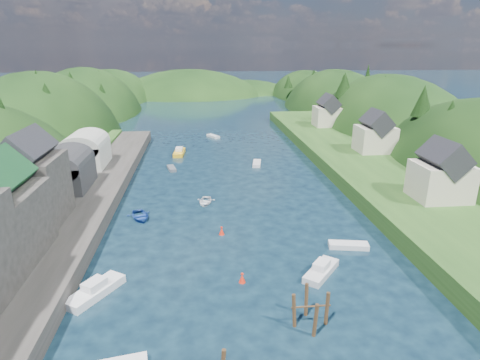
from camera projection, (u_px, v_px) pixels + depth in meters
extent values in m
plane|color=black|center=(229.00, 164.00, 80.19)|extent=(600.00, 600.00, 0.00)
ellipsoid|color=black|center=(46.00, 176.00, 102.31)|extent=(44.00, 75.56, 52.00)
ellipsoid|color=black|center=(89.00, 137.00, 142.64)|extent=(44.00, 75.56, 48.19)
ellipsoid|color=black|center=(112.00, 114.00, 181.72)|extent=(44.00, 75.56, 39.00)
ellipsoid|color=black|center=(384.00, 163.00, 110.80)|extent=(36.00, 75.56, 48.00)
ellipsoid|color=black|center=(334.00, 130.00, 151.14)|extent=(36.00, 75.56, 44.49)
ellipsoid|color=black|center=(306.00, 109.00, 190.26)|extent=(36.00, 75.56, 36.00)
ellipsoid|color=black|center=(190.00, 116.00, 195.54)|extent=(80.00, 60.00, 44.00)
ellipsoid|color=black|center=(245.00, 115.00, 208.32)|extent=(70.00, 56.00, 36.00)
cone|color=black|center=(1.00, 113.00, 63.87)|extent=(3.35, 3.35, 7.53)
cone|color=black|center=(46.00, 96.00, 84.84)|extent=(4.73, 4.73, 5.34)
cone|color=black|center=(38.00, 87.00, 91.91)|extent=(4.34, 4.34, 7.81)
cone|color=black|center=(76.00, 101.00, 107.44)|extent=(5.28, 5.28, 5.01)
cone|color=black|center=(71.00, 83.00, 116.09)|extent=(4.77, 4.77, 6.45)
cone|color=black|center=(102.00, 93.00, 122.75)|extent=(4.07, 4.07, 5.66)
cone|color=black|center=(100.00, 84.00, 135.44)|extent=(4.56, 4.56, 9.01)
cone|color=black|center=(91.00, 89.00, 141.71)|extent=(4.75, 4.75, 5.19)
cone|color=black|center=(112.00, 83.00, 154.60)|extent=(4.27, 4.27, 6.91)
cone|color=black|center=(450.00, 120.00, 70.51)|extent=(5.29, 5.29, 6.96)
cone|color=black|center=(423.00, 101.00, 76.97)|extent=(4.07, 4.07, 5.95)
cone|color=black|center=(399.00, 114.00, 90.50)|extent=(3.40, 3.40, 5.15)
cone|color=black|center=(384.00, 92.00, 101.80)|extent=(4.94, 4.94, 8.40)
cone|color=black|center=(344.00, 85.00, 108.73)|extent=(5.25, 5.25, 6.60)
cone|color=black|center=(367.00, 80.00, 117.61)|extent=(3.36, 3.36, 9.04)
cone|color=black|center=(343.00, 84.00, 131.51)|extent=(4.57, 4.57, 6.44)
cone|color=black|center=(329.00, 83.00, 148.40)|extent=(3.59, 3.59, 6.65)
cone|color=black|center=(314.00, 77.00, 151.56)|extent=(4.14, 4.14, 5.47)
cone|color=black|center=(288.00, 82.00, 166.26)|extent=(3.83, 3.83, 5.12)
cube|color=#2D2B28|center=(53.00, 230.00, 49.27)|extent=(12.00, 110.00, 2.00)
cube|color=#2D2B28|center=(32.00, 190.00, 48.42)|extent=(7.00, 8.00, 8.00)
cube|color=black|center=(25.00, 151.00, 46.88)|extent=(5.15, 8.32, 5.15)
cube|color=#2D2D30|center=(65.00, 175.00, 60.37)|extent=(7.00, 9.00, 4.00)
cylinder|color=#2D2D30|center=(63.00, 162.00, 59.73)|extent=(7.00, 9.00, 7.00)
cube|color=#B2B2A8|center=(86.00, 155.00, 71.69)|extent=(7.00, 9.00, 4.00)
cylinder|color=#B2B2A8|center=(85.00, 144.00, 71.05)|extent=(7.00, 9.00, 7.00)
cube|color=#234719|center=(370.00, 169.00, 72.80)|extent=(16.00, 120.00, 2.40)
cube|color=beige|center=(440.00, 181.00, 54.84)|extent=(7.00, 6.00, 5.00)
cube|color=black|center=(444.00, 158.00, 53.78)|extent=(5.15, 6.24, 5.15)
cube|color=beige|center=(375.00, 139.00, 79.55)|extent=(7.00, 6.00, 5.00)
cube|color=black|center=(377.00, 122.00, 78.48)|extent=(5.15, 6.24, 5.15)
cube|color=beige|center=(328.00, 116.00, 104.91)|extent=(7.00, 6.00, 5.00)
cube|color=black|center=(329.00, 104.00, 103.84)|extent=(5.15, 6.24, 5.15)
cylinder|color=#382314|center=(327.00, 311.00, 33.80)|extent=(0.32, 0.32, 3.70)
cylinder|color=#382314|center=(306.00, 302.00, 34.98)|extent=(0.32, 0.32, 3.70)
cylinder|color=#382314|center=(294.00, 314.00, 33.53)|extent=(0.32, 0.32, 3.70)
cylinder|color=#382314|center=(315.00, 323.00, 32.34)|extent=(0.32, 0.32, 3.70)
cylinder|color=#382314|center=(311.00, 306.00, 33.47)|extent=(3.36, 0.16, 0.16)
cone|color=red|center=(242.00, 278.00, 40.05)|extent=(0.70, 0.70, 0.90)
sphere|color=red|center=(242.00, 274.00, 39.89)|extent=(0.30, 0.30, 0.30)
cone|color=red|center=(222.00, 231.00, 50.21)|extent=(0.70, 0.70, 0.90)
sphere|color=red|center=(222.00, 228.00, 50.05)|extent=(0.30, 0.30, 0.30)
imported|color=white|center=(205.00, 201.00, 60.32)|extent=(3.42, 4.32, 0.81)
cube|color=silver|center=(213.00, 136.00, 103.44)|extent=(3.42, 4.44, 0.60)
imported|color=navy|center=(140.00, 216.00, 54.96)|extent=(4.59, 5.42, 0.95)
cube|color=silver|center=(348.00, 245.00, 46.99)|extent=(4.77, 2.33, 0.64)
cube|color=silver|center=(95.00, 291.00, 38.03)|extent=(5.05, 6.20, 0.85)
cube|color=silver|center=(94.00, 284.00, 37.77)|extent=(2.36, 2.56, 0.70)
cube|color=gold|center=(179.00, 153.00, 87.17)|extent=(2.51, 6.25, 0.85)
cube|color=silver|center=(179.00, 149.00, 86.91)|extent=(1.58, 2.25, 0.70)
cube|color=silver|center=(321.00, 271.00, 41.52)|extent=(4.86, 5.35, 0.76)
cube|color=silver|center=(322.00, 265.00, 41.27)|extent=(2.19, 2.27, 0.70)
cube|color=#4F555A|center=(172.00, 168.00, 76.58)|extent=(2.06, 3.94, 0.53)
cube|color=silver|center=(257.00, 163.00, 79.63)|extent=(2.27, 4.64, 0.62)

